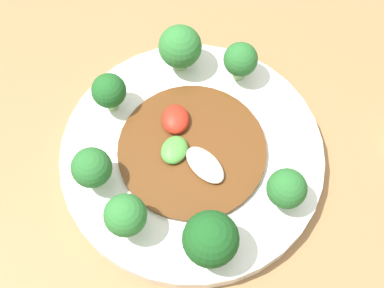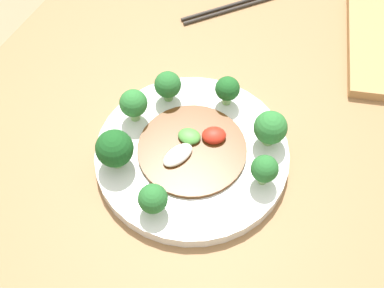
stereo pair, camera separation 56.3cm
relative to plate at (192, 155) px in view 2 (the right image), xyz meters
name	(u,v)px [view 2 (the right image)]	position (x,y,z in m)	size (l,w,h in m)	color
ground_plane	(193,283)	(-0.03, -0.01, -0.72)	(8.00, 8.00, 0.00)	#9E8460
table	(194,229)	(-0.03, -0.01, -0.37)	(1.16, 0.86, 0.71)	olive
plate	(192,155)	(0.00, 0.00, 0.00)	(0.32, 0.32, 0.02)	white
broccoli_west	(227,89)	(-0.12, 0.01, 0.05)	(0.04, 0.04, 0.06)	#89B76B
broccoli_north	(265,169)	(0.00, 0.12, 0.05)	(0.04, 0.04, 0.06)	#89B76B
broccoli_east	(153,199)	(0.12, 0.00, 0.04)	(0.04, 0.04, 0.06)	#89B76B
broccoli_northwest	(270,128)	(-0.07, 0.10, 0.05)	(0.05, 0.05, 0.07)	#89B76B
broccoli_south	(133,104)	(-0.02, -0.12, 0.05)	(0.05, 0.05, 0.06)	#89B76B
broccoli_southwest	(168,85)	(-0.08, -0.09, 0.05)	(0.05, 0.05, 0.06)	#70A356
broccoli_southeast	(115,149)	(0.07, -0.10, 0.05)	(0.06, 0.06, 0.07)	#89B76B
stirfry_center	(192,148)	(0.00, 0.00, 0.02)	(0.18, 0.18, 0.02)	#5B3314
chopsticks	(234,6)	(-0.37, -0.09, -0.01)	(0.19, 0.16, 0.01)	#2D2823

